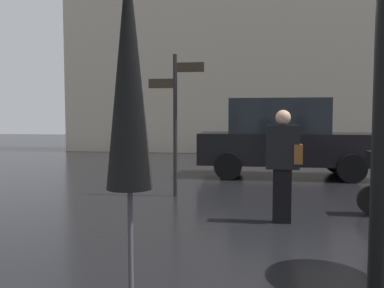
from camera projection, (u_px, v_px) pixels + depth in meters
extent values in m
cylinder|color=black|center=(381.00, 156.00, 2.01)|extent=(0.10, 0.10, 2.69)
cylinder|color=#4C4C51|center=(131.00, 264.00, 2.65)|extent=(0.04, 0.04, 1.02)
cone|color=black|center=(129.00, 70.00, 2.56)|extent=(0.31, 0.31, 1.55)
cube|color=black|center=(282.00, 196.00, 5.77)|extent=(0.26, 0.16, 0.79)
cube|color=black|center=(283.00, 147.00, 5.72)|extent=(0.47, 0.21, 0.64)
sphere|color=tan|center=(283.00, 117.00, 5.69)|extent=(0.22, 0.22, 0.22)
cube|color=brown|center=(298.00, 154.00, 5.69)|extent=(0.12, 0.24, 0.28)
cylinder|color=black|center=(372.00, 200.00, 6.22)|extent=(0.46, 0.09, 0.46)
cube|color=black|center=(377.00, 159.00, 6.17)|extent=(0.28, 0.28, 0.24)
cube|color=black|center=(286.00, 148.00, 10.24)|extent=(4.45, 1.65, 0.79)
cube|color=black|center=(278.00, 116.00, 10.21)|extent=(2.45, 1.51, 0.88)
cylinder|color=black|center=(337.00, 161.00, 10.85)|extent=(0.68, 0.18, 0.68)
cylinder|color=black|center=(352.00, 169.00, 9.23)|extent=(0.68, 0.18, 0.68)
cylinder|color=black|center=(232.00, 159.00, 11.30)|extent=(0.68, 0.18, 0.68)
cylinder|color=black|center=(228.00, 166.00, 9.67)|extent=(0.68, 0.18, 0.68)
cylinder|color=black|center=(175.00, 126.00, 7.62)|extent=(0.08, 0.08, 2.74)
cube|color=#33281E|center=(189.00, 67.00, 7.50)|extent=(0.56, 0.04, 0.18)
cube|color=#33281E|center=(162.00, 83.00, 7.60)|extent=(0.52, 0.04, 0.18)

